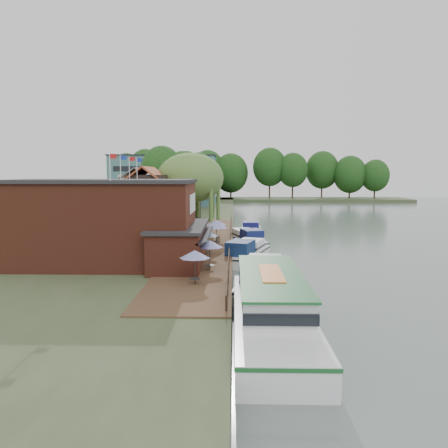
{
  "coord_description": "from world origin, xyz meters",
  "views": [
    {
      "loc": [
        -4.9,
        -37.6,
        8.71
      ],
      "look_at": [
        -6.0,
        12.0,
        3.0
      ],
      "focal_mm": 35.0,
      "sensor_mm": 36.0,
      "label": 1
    }
  ],
  "objects": [
    {
      "name": "bank_tree_0",
      "position": [
        -18.1,
        42.84,
        7.43
      ],
      "size": [
        7.71,
        7.71,
        12.87
      ],
      "primitive_type": null,
      "color": "#143811",
      "rests_on": "land_bank"
    },
    {
      "name": "hotel_block",
      "position": [
        -22.0,
        70.0,
        7.15
      ],
      "size": [
        25.4,
        12.4,
        12.3
      ],
      "primitive_type": null,
      "color": "#38666B",
      "rests_on": "land_bank"
    },
    {
      "name": "umbrella_3",
      "position": [
        -7.52,
        2.77,
        2.29
      ],
      "size": [
        2.36,
        2.36,
        2.38
      ],
      "primitive_type": null,
      "color": "navy",
      "rests_on": "quay_deck"
    },
    {
      "name": "cruiser_0",
      "position": [
        -2.79,
        -5.85,
        1.33
      ],
      "size": [
        5.05,
        11.24,
        2.67
      ],
      "primitive_type": null,
      "rotation": [
        0.0,
        0.0,
        -0.15
      ],
      "color": "white",
      "rests_on": "ground"
    },
    {
      "name": "umbrella_1",
      "position": [
        -6.79,
        -3.49,
        2.29
      ],
      "size": [
        2.13,
        2.13,
        2.38
      ],
      "primitive_type": null,
      "color": "#1B2198",
      "rests_on": "quay_deck"
    },
    {
      "name": "cruiser_3",
      "position": [
        -2.47,
        22.85,
        1.15
      ],
      "size": [
        3.58,
        9.72,
        2.31
      ],
      "primitive_type": null,
      "rotation": [
        0.0,
        0.0,
        -0.05
      ],
      "color": "silver",
      "rests_on": "ground"
    },
    {
      "name": "quay_deck",
      "position": [
        -8.0,
        10.0,
        1.05
      ],
      "size": [
        6.0,
        50.0,
        0.1
      ],
      "primitive_type": "cube",
      "color": "#47301E",
      "rests_on": "land_bank"
    },
    {
      "name": "bank_tree_4",
      "position": [
        -18.16,
        85.55,
        8.06
      ],
      "size": [
        8.9,
        8.9,
        14.12
      ],
      "primitive_type": null,
      "color": "#143811",
      "rests_on": "land_bank"
    },
    {
      "name": "quay_rail",
      "position": [
        -5.3,
        10.5,
        1.5
      ],
      "size": [
        0.2,
        49.0,
        1.0
      ],
      "primitive_type": null,
      "color": "black",
      "rests_on": "land_bank"
    },
    {
      "name": "bank_tree_2",
      "position": [
        -12.85,
        58.88,
        6.49
      ],
      "size": [
        6.25,
        6.25,
        10.99
      ],
      "primitive_type": null,
      "color": "#143811",
      "rests_on": "land_bank"
    },
    {
      "name": "umbrella_6",
      "position": [
        -6.86,
        11.75,
        2.29
      ],
      "size": [
        2.33,
        2.33,
        2.38
      ],
      "primitive_type": null,
      "color": "navy",
      "rests_on": "quay_deck"
    },
    {
      "name": "swan",
      "position": [
        -4.5,
        -13.14,
        0.22
      ],
      "size": [
        0.44,
        0.44,
        0.44
      ],
      "primitive_type": "sphere",
      "color": "white",
      "rests_on": "ground"
    },
    {
      "name": "cottage_b",
      "position": [
        -18.0,
        24.0,
        5.25
      ],
      "size": [
        9.6,
        8.6,
        8.5
      ],
      "primitive_type": null,
      "color": "beige",
      "rests_on": "land_bank"
    },
    {
      "name": "land_bank",
      "position": [
        -30.0,
        35.0,
        0.5
      ],
      "size": [
        50.0,
        140.0,
        1.0
      ],
      "primitive_type": "cube",
      "color": "#384728",
      "rests_on": "ground"
    },
    {
      "name": "umbrella_5",
      "position": [
        -6.74,
        8.96,
        2.29
      ],
      "size": [
        2.43,
        2.43,
        2.38
      ],
      "primitive_type": null,
      "color": "navy",
      "rests_on": "quay_deck"
    },
    {
      "name": "pub",
      "position": [
        -14.0,
        -1.0,
        4.65
      ],
      "size": [
        20.0,
        11.0,
        7.3
      ],
      "primitive_type": null,
      "color": "maroon",
      "rests_on": "land_bank"
    },
    {
      "name": "cruiser_1",
      "position": [
        -3.67,
        5.09,
        1.19
      ],
      "size": [
        6.11,
        10.33,
        2.38
      ],
      "primitive_type": null,
      "rotation": [
        0.0,
        0.0,
        -0.32
      ],
      "color": "white",
      "rests_on": "ground"
    },
    {
      "name": "bank_tree_3",
      "position": [
        -13.65,
        78.93,
        6.68
      ],
      "size": [
        7.96,
        7.96,
        11.36
      ],
      "primitive_type": null,
      "color": "#143811",
      "rests_on": "land_bank"
    },
    {
      "name": "bank_tree_5",
      "position": [
        -15.93,
        94.92,
        7.21
      ],
      "size": [
        7.94,
        7.94,
        12.42
      ],
      "primitive_type": null,
      "color": "#143811",
      "rests_on": "land_bank"
    },
    {
      "name": "bank_tree_1",
      "position": [
        -11.99,
        50.12,
        7.0
      ],
      "size": [
        6.35,
        6.35,
        12.0
      ],
      "primitive_type": null,
      "color": "#143811",
      "rests_on": "land_bank"
    },
    {
      "name": "umbrella_0",
      "position": [
        -7.57,
        -7.99,
        2.29
      ],
      "size": [
        2.12,
        2.12,
        2.38
      ],
      "primitive_type": null,
      "color": "navy",
      "rests_on": "quay_deck"
    },
    {
      "name": "tour_boat",
      "position": [
        -2.81,
        -14.48,
        1.64
      ],
      "size": [
        4.26,
        15.05,
        3.29
      ],
      "primitive_type": null,
      "rotation": [
        0.0,
        0.0,
        -0.0
      ],
      "color": "silver",
      "rests_on": "ground"
    },
    {
      "name": "willow",
      "position": [
        -10.5,
        19.0,
        6.21
      ],
      "size": [
        8.6,
        8.6,
        10.43
      ],
      "primitive_type": null,
      "color": "#476B2D",
      "rests_on": "land_bank"
    },
    {
      "name": "umbrella_2",
      "position": [
        -7.8,
        -1.12,
        2.29
      ],
      "size": [
        2.17,
        2.17,
        2.38
      ],
      "primitive_type": null,
      "color": "navy",
      "rests_on": "quay_deck"
    },
    {
      "name": "umbrella_4",
      "position": [
        -7.9,
        4.64,
        2.29
      ],
      "size": [
        1.95,
        1.95,
        2.38
      ],
      "primitive_type": null,
      "color": "navy",
      "rests_on": "quay_deck"
    },
    {
      "name": "ground",
      "position": [
        0.0,
        0.0,
        0.0
      ],
      "size": [
        260.0,
        260.0,
        0.0
      ],
      "primitive_type": "plane",
      "color": "slate",
      "rests_on": "ground"
    },
    {
      "name": "cottage_a",
      "position": [
        -15.0,
        14.0,
        5.25
      ],
      "size": [
        8.6,
        7.6,
        8.5
      ],
      "primitive_type": null,
      "color": "black",
      "rests_on": "land_bank"
    },
    {
      "name": "cruiser_2",
      "position": [
        -3.26,
        14.42,
        1.15
      ],
      "size": [
        5.5,
        10.02,
        2.3
      ],
      "primitive_type": null,
      "rotation": [
        0.0,
        0.0,
        0.27
      ],
      "color": "silver",
      "rests_on": "ground"
    },
    {
      "name": "cottage_c",
      "position": [
        -14.0,
        33.0,
        5.25
      ],
      "size": [
        7.6,
        7.6,
        8.5
      ],
      "primitive_type": null,
      "color": "black",
      "rests_on": "land_bank"
    }
  ]
}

